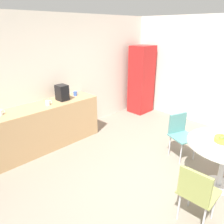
# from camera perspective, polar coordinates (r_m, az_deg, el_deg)

# --- Properties ---
(ground_plane) EXTENTS (6.00, 6.00, 0.00)m
(ground_plane) POSITION_cam_1_polar(r_m,az_deg,el_deg) (3.46, 14.86, -21.64)
(ground_plane) COLOR gray
(wall_back) EXTENTS (6.00, 0.10, 2.60)m
(wall_back) POSITION_cam_1_polar(r_m,az_deg,el_deg) (4.84, -15.67, 8.39)
(wall_back) COLOR silver
(wall_back) RESTS_ON ground_plane
(counter_block) EXTENTS (2.36, 0.60, 0.90)m
(counter_block) POSITION_cam_1_polar(r_m,az_deg,el_deg) (4.60, -17.56, -3.71)
(counter_block) COLOR tan
(counter_block) RESTS_ON ground_plane
(locker_cabinet) EXTENTS (0.60, 0.50, 1.87)m
(locker_cabinet) POSITION_cam_1_polar(r_m,az_deg,el_deg) (6.25, 7.69, 8.32)
(locker_cabinet) COLOR #B21E1E
(locker_cabinet) RESTS_ON ground_plane
(chair_teal) EXTENTS (0.54, 0.54, 0.83)m
(chair_teal) POSITION_cam_1_polar(r_m,az_deg,el_deg) (4.26, 17.38, -4.67)
(chair_teal) COLOR silver
(chair_teal) RESTS_ON ground_plane
(chair_olive) EXTENTS (0.43, 0.43, 0.83)m
(chair_olive) POSITION_cam_1_polar(r_m,az_deg,el_deg) (2.91, 21.21, -18.54)
(chair_olive) COLOR silver
(chair_olive) RESTS_ON ground_plane
(fruit_bowl) EXTENTS (0.25, 0.25, 0.11)m
(fruit_bowl) POSITION_cam_1_polar(r_m,az_deg,el_deg) (3.59, 27.04, -6.36)
(fruit_bowl) COLOR gold
(fruit_bowl) RESTS_ON round_table
(mug_white) EXTENTS (0.13, 0.08, 0.09)m
(mug_white) POSITION_cam_1_polar(r_m,az_deg,el_deg) (4.41, -16.43, 2.32)
(mug_white) COLOR white
(mug_white) RESTS_ON counter_block
(mug_green) EXTENTS (0.13, 0.08, 0.09)m
(mug_green) POSITION_cam_1_polar(r_m,az_deg,el_deg) (4.22, -27.20, -0.10)
(mug_green) COLOR white
(mug_green) RESTS_ON counter_block
(mug_red) EXTENTS (0.13, 0.08, 0.09)m
(mug_red) POSITION_cam_1_polar(r_m,az_deg,el_deg) (4.91, -9.58, 4.79)
(mug_red) COLOR #3F66BF
(mug_red) RESTS_ON counter_block
(coffee_maker) EXTENTS (0.20, 0.24, 0.32)m
(coffee_maker) POSITION_cam_1_polar(r_m,az_deg,el_deg) (4.62, -12.93, 4.96)
(coffee_maker) COLOR black
(coffee_maker) RESTS_ON counter_block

